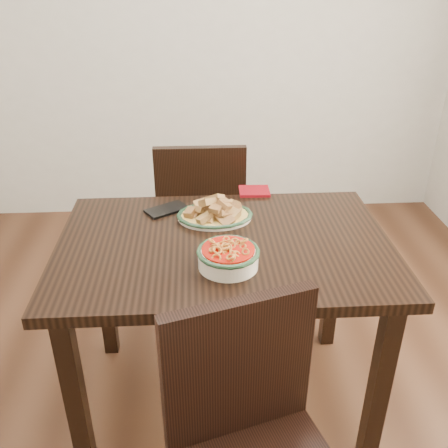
{
  "coord_description": "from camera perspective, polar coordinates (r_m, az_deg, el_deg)",
  "views": [
    {
      "loc": [
        0.03,
        -1.57,
        1.63
      ],
      "look_at": [
        0.12,
        -0.03,
        0.81
      ],
      "focal_mm": 40.0,
      "sensor_mm": 36.0,
      "label": 1
    }
  ],
  "objects": [
    {
      "name": "chair_near",
      "position": [
        1.44,
        3.32,
        -23.77
      ],
      "size": [
        0.52,
        0.52,
        0.89
      ],
      "rotation": [
        0.0,
        0.0,
        0.3
      ],
      "color": "black",
      "rests_on": "ground"
    },
    {
      "name": "smartphone",
      "position": [
        1.98,
        -6.57,
        1.66
      ],
      "size": [
        0.18,
        0.16,
        0.01
      ],
      "primitive_type": "cube",
      "rotation": [
        0.0,
        0.0,
        0.57
      ],
      "color": "black",
      "rests_on": "dining_table"
    },
    {
      "name": "noodle_bowl",
      "position": [
        1.6,
        0.48,
        -3.54
      ],
      "size": [
        0.2,
        0.2,
        0.08
      ],
      "color": "white",
      "rests_on": "dining_table"
    },
    {
      "name": "wall_back",
      "position": [
        3.33,
        -4.31,
        22.29
      ],
      "size": [
        3.5,
        0.1,
        2.6
      ],
      "primitive_type": "cube",
      "color": "beige",
      "rests_on": "ground"
    },
    {
      "name": "napkin",
      "position": [
        2.13,
        3.48,
        3.77
      ],
      "size": [
        0.13,
        0.11,
        0.01
      ],
      "primitive_type": "cube",
      "rotation": [
        0.0,
        0.0,
        -0.02
      ],
      "color": "maroon",
      "rests_on": "dining_table"
    },
    {
      "name": "floor",
      "position": [
        2.26,
        -3.36,
        -18.16
      ],
      "size": [
        3.5,
        3.5,
        0.0
      ],
      "primitive_type": "plane",
      "color": "#381F11",
      "rests_on": "ground"
    },
    {
      "name": "fish_plate",
      "position": [
        1.89,
        -1.07,
        1.83
      ],
      "size": [
        0.28,
        0.22,
        0.11
      ],
      "color": "beige",
      "rests_on": "dining_table"
    },
    {
      "name": "dining_table",
      "position": [
        1.81,
        0.04,
        -4.81
      ],
      "size": [
        1.18,
        0.78,
        0.75
      ],
      "color": "black",
      "rests_on": "ground"
    },
    {
      "name": "chair_far",
      "position": [
        2.5,
        -2.62,
        1.13
      ],
      "size": [
        0.42,
        0.42,
        0.89
      ],
      "rotation": [
        0.0,
        0.0,
        3.13
      ],
      "color": "black",
      "rests_on": "ground"
    }
  ]
}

